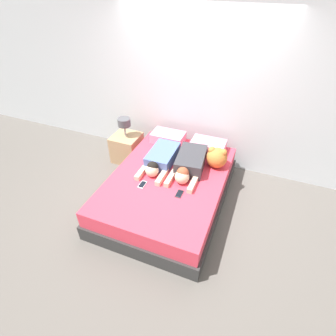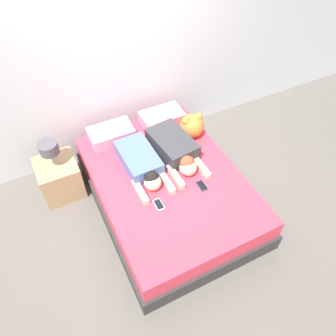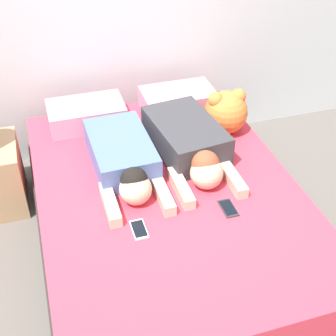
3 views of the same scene
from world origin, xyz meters
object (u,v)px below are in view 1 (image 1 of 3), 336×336
at_px(pillow_head_left, 168,137).
at_px(plush_toy, 217,157).
at_px(bed, 168,189).
at_px(person_right, 189,164).
at_px(cell_phone_left, 142,185).
at_px(nightstand, 127,146).
at_px(person_left, 160,159).
at_px(pillow_head_right, 208,146).
at_px(cell_phone_right, 179,194).

distance_m(pillow_head_left, plush_toy, 1.00).
bearing_deg(bed, pillow_head_left, 111.68).
bearing_deg(person_right, pillow_head_left, 132.70).
height_order(pillow_head_left, cell_phone_left, pillow_head_left).
bearing_deg(cell_phone_left, nightstand, 128.84).
bearing_deg(nightstand, plush_toy, -8.55).
height_order(pillow_head_left, person_right, person_right).
distance_m(bed, person_left, 0.46).
xyz_separation_m(bed, person_right, (0.23, 0.25, 0.35)).
bearing_deg(cell_phone_left, plush_toy, 43.66).
bearing_deg(nightstand, person_left, -30.29).
distance_m(person_left, nightstand, 1.07).
xyz_separation_m(person_right, plush_toy, (0.35, 0.24, 0.05)).
distance_m(bed, cell_phone_left, 0.47).
xyz_separation_m(pillow_head_right, cell_phone_left, (-0.61, -1.18, -0.07)).
xyz_separation_m(pillow_head_right, plush_toy, (0.22, -0.39, 0.08)).
distance_m(pillow_head_left, person_left, 0.66).
relative_size(cell_phone_right, nightstand, 0.18).
xyz_separation_m(bed, nightstand, (-1.10, 0.74, 0.04)).
relative_size(bed, person_right, 2.42).
bearing_deg(person_left, nightstand, 149.71).
bearing_deg(person_left, bed, -46.53).
bearing_deg(person_left, person_right, 3.38).
xyz_separation_m(pillow_head_left, cell_phone_left, (0.09, -1.18, -0.07)).
distance_m(cell_phone_left, cell_phone_right, 0.53).
bearing_deg(plush_toy, cell_phone_right, -111.01).
height_order(person_left, person_right, person_right).
xyz_separation_m(person_left, cell_phone_left, (-0.04, -0.53, -0.09)).
height_order(person_right, cell_phone_left, person_right).
xyz_separation_m(person_left, nightstand, (-0.88, 0.52, -0.30)).
relative_size(bed, person_left, 2.48).
bearing_deg(pillow_head_left, plush_toy, -22.67).
height_order(bed, person_left, person_left).
xyz_separation_m(person_right, cell_phone_right, (0.05, -0.54, -0.10)).
relative_size(cell_phone_left, nightstand, 0.18).
height_order(pillow_head_left, plush_toy, plush_toy).
distance_m(bed, person_right, 0.49).
xyz_separation_m(cell_phone_right, plush_toy, (0.30, 0.78, 0.16)).
relative_size(person_right, nightstand, 1.10).
relative_size(person_left, nightstand, 1.08).
bearing_deg(person_left, plush_toy, 18.52).
xyz_separation_m(cell_phone_left, cell_phone_right, (0.53, 0.02, 0.00)).
bearing_deg(cell_phone_right, person_right, 95.16).
bearing_deg(plush_toy, person_left, -161.48).
bearing_deg(cell_phone_right, cell_phone_left, -178.20).
bearing_deg(person_left, cell_phone_right, -46.22).
distance_m(bed, pillow_head_right, 1.00).
relative_size(pillow_head_right, plush_toy, 1.70).
bearing_deg(cell_phone_right, pillow_head_right, 86.36).
bearing_deg(cell_phone_right, plush_toy, 68.99).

